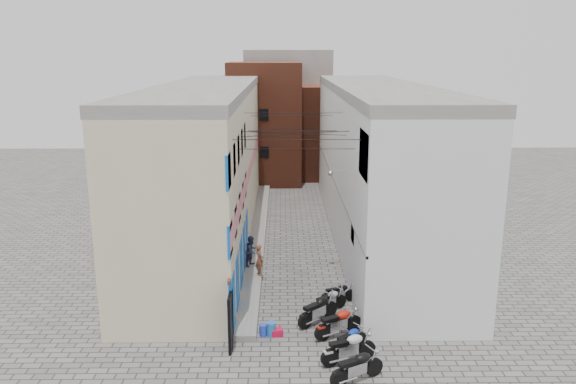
{
  "coord_description": "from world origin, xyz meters",
  "views": [
    {
      "loc": [
        -0.6,
        -19.44,
        10.75
      ],
      "look_at": [
        -0.25,
        11.74,
        3.0
      ],
      "focal_mm": 35.0,
      "sensor_mm": 36.0,
      "label": 1
    }
  ],
  "objects_px": {
    "motorcycle_c": "(350,338)",
    "red_crate": "(277,332)",
    "person_b": "(252,251)",
    "water_jug_far": "(271,329)",
    "water_jug_near": "(263,330)",
    "motorcycle_e": "(318,308)",
    "motorcycle_b": "(349,346)",
    "motorcycle_g": "(339,292)",
    "person_a": "(259,260)",
    "motorcycle_d": "(339,321)",
    "motorcycle_f": "(329,300)",
    "motorcycle_a": "(357,365)"
  },
  "relations": [
    {
      "from": "motorcycle_c",
      "to": "person_b",
      "type": "relative_size",
      "value": 1.1
    },
    {
      "from": "motorcycle_b",
      "to": "person_b",
      "type": "relative_size",
      "value": 1.4
    },
    {
      "from": "person_b",
      "to": "water_jug_far",
      "type": "height_order",
      "value": "person_b"
    },
    {
      "from": "motorcycle_e",
      "to": "person_b",
      "type": "distance_m",
      "value": 6.55
    },
    {
      "from": "motorcycle_b",
      "to": "motorcycle_c",
      "type": "distance_m",
      "value": 0.83
    },
    {
      "from": "water_jug_far",
      "to": "motorcycle_e",
      "type": "bearing_deg",
      "value": 29.51
    },
    {
      "from": "motorcycle_g",
      "to": "person_b",
      "type": "distance_m",
      "value": 5.65
    },
    {
      "from": "motorcycle_b",
      "to": "motorcycle_c",
      "type": "bearing_deg",
      "value": 147.99
    },
    {
      "from": "person_b",
      "to": "water_jug_far",
      "type": "relative_size",
      "value": 2.78
    },
    {
      "from": "motorcycle_f",
      "to": "person_a",
      "type": "height_order",
      "value": "person_a"
    },
    {
      "from": "motorcycle_b",
      "to": "motorcycle_f",
      "type": "bearing_deg",
      "value": 162.93
    },
    {
      "from": "water_jug_far",
      "to": "red_crate",
      "type": "xyz_separation_m",
      "value": [
        0.22,
        0.0,
        -0.14
      ]
    },
    {
      "from": "motorcycle_g",
      "to": "red_crate",
      "type": "bearing_deg",
      "value": -60.12
    },
    {
      "from": "motorcycle_d",
      "to": "person_a",
      "type": "bearing_deg",
      "value": -178.98
    },
    {
      "from": "motorcycle_g",
      "to": "red_crate",
      "type": "xyz_separation_m",
      "value": [
        -2.71,
        -2.96,
        -0.35
      ]
    },
    {
      "from": "motorcycle_g",
      "to": "water_jug_far",
      "type": "height_order",
      "value": "motorcycle_g"
    },
    {
      "from": "person_b",
      "to": "red_crate",
      "type": "xyz_separation_m",
      "value": [
        1.33,
        -6.88,
        -0.89
      ]
    },
    {
      "from": "motorcycle_e",
      "to": "water_jug_far",
      "type": "distance_m",
      "value": 2.21
    },
    {
      "from": "motorcycle_f",
      "to": "motorcycle_g",
      "type": "distance_m",
      "value": 1.04
    },
    {
      "from": "motorcycle_d",
      "to": "red_crate",
      "type": "xyz_separation_m",
      "value": [
        -2.4,
        0.06,
        -0.49
      ]
    },
    {
      "from": "motorcycle_f",
      "to": "water_jug_near",
      "type": "bearing_deg",
      "value": -90.21
    },
    {
      "from": "motorcycle_c",
      "to": "water_jug_far",
      "type": "height_order",
      "value": "motorcycle_c"
    },
    {
      "from": "motorcycle_e",
      "to": "person_b",
      "type": "bearing_deg",
      "value": 164.89
    },
    {
      "from": "water_jug_near",
      "to": "red_crate",
      "type": "xyz_separation_m",
      "value": [
        0.54,
        0.0,
        -0.1
      ]
    },
    {
      "from": "motorcycle_d",
      "to": "person_b",
      "type": "height_order",
      "value": "person_b"
    },
    {
      "from": "person_b",
      "to": "motorcycle_b",
      "type": "bearing_deg",
      "value": -124.79
    },
    {
      "from": "motorcycle_a",
      "to": "red_crate",
      "type": "bearing_deg",
      "value": -167.51
    },
    {
      "from": "motorcycle_d",
      "to": "person_a",
      "type": "distance_m",
      "value": 6.55
    },
    {
      "from": "motorcycle_c",
      "to": "person_b",
      "type": "xyz_separation_m",
      "value": [
        -4.04,
        8.05,
        0.53
      ]
    },
    {
      "from": "motorcycle_b",
      "to": "water_jug_near",
      "type": "distance_m",
      "value": 3.71
    },
    {
      "from": "motorcycle_e",
      "to": "water_jug_far",
      "type": "relative_size",
      "value": 3.89
    },
    {
      "from": "motorcycle_c",
      "to": "motorcycle_f",
      "type": "distance_m",
      "value": 3.27
    },
    {
      "from": "motorcycle_d",
      "to": "water_jug_far",
      "type": "xyz_separation_m",
      "value": [
        -2.62,
        0.06,
        -0.35
      ]
    },
    {
      "from": "motorcycle_b",
      "to": "water_jug_near",
      "type": "bearing_deg",
      "value": -144.62
    },
    {
      "from": "motorcycle_e",
      "to": "person_a",
      "type": "distance_m",
      "value": 5.21
    },
    {
      "from": "motorcycle_e",
      "to": "red_crate",
      "type": "height_order",
      "value": "motorcycle_e"
    },
    {
      "from": "motorcycle_c",
      "to": "red_crate",
      "type": "relative_size",
      "value": 3.83
    },
    {
      "from": "motorcycle_b",
      "to": "motorcycle_d",
      "type": "bearing_deg",
      "value": 162.92
    },
    {
      "from": "motorcycle_e",
      "to": "motorcycle_g",
      "type": "bearing_deg",
      "value": 108.78
    },
    {
      "from": "person_a",
      "to": "motorcycle_d",
      "type": "bearing_deg",
      "value": -176.85
    },
    {
      "from": "motorcycle_b",
      "to": "person_a",
      "type": "height_order",
      "value": "person_a"
    },
    {
      "from": "motorcycle_f",
      "to": "person_a",
      "type": "distance_m",
      "value": 4.73
    },
    {
      "from": "motorcycle_e",
      "to": "person_a",
      "type": "xyz_separation_m",
      "value": [
        -2.56,
        4.52,
        0.4
      ]
    },
    {
      "from": "person_a",
      "to": "red_crate",
      "type": "relative_size",
      "value": 3.51
    },
    {
      "from": "motorcycle_f",
      "to": "motorcycle_c",
      "type": "bearing_deg",
      "value": -28.23
    },
    {
      "from": "motorcycle_c",
      "to": "red_crate",
      "type": "xyz_separation_m",
      "value": [
        -2.71,
        1.17,
        -0.36
      ]
    },
    {
      "from": "motorcycle_b",
      "to": "motorcycle_f",
      "type": "xyz_separation_m",
      "value": [
        -0.35,
        4.04,
        -0.09
      ]
    },
    {
      "from": "motorcycle_c",
      "to": "motorcycle_g",
      "type": "relative_size",
      "value": 1.01
    },
    {
      "from": "motorcycle_a",
      "to": "person_a",
      "type": "distance_m",
      "value": 9.5
    },
    {
      "from": "motorcycle_c",
      "to": "motorcycle_g",
      "type": "distance_m",
      "value": 4.14
    }
  ]
}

